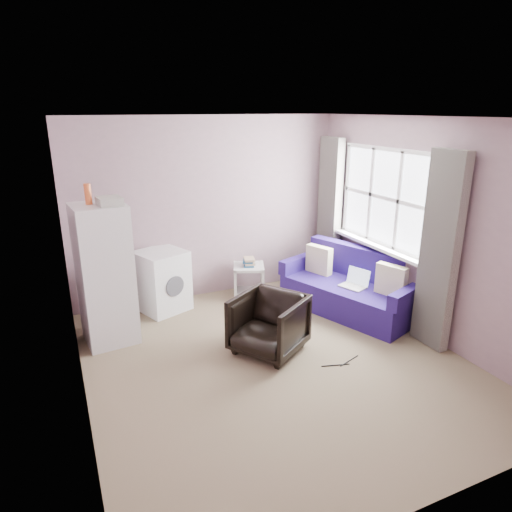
{
  "coord_description": "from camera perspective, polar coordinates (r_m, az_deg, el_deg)",
  "views": [
    {
      "loc": [
        -1.95,
        -3.83,
        2.58
      ],
      "look_at": [
        0.05,
        0.6,
        1.0
      ],
      "focal_mm": 32.0,
      "sensor_mm": 36.0,
      "label": 1
    }
  ],
  "objects": [
    {
      "name": "fridge",
      "position": [
        5.37,
        -18.35,
        -2.15
      ],
      "size": [
        0.61,
        0.61,
        1.83
      ],
      "rotation": [
        0.0,
        0.0,
        0.11
      ],
      "color": "silver",
      "rests_on": "ground"
    },
    {
      "name": "floor_cables",
      "position": [
        5.05,
        10.76,
        -12.99
      ],
      "size": [
        0.48,
        0.12,
        0.01
      ],
      "rotation": [
        0.0,
        0.0,
        0.07
      ],
      "color": "black",
      "rests_on": "ground"
    },
    {
      "name": "side_table",
      "position": [
        6.5,
        -0.9,
        -2.81
      ],
      "size": [
        0.55,
        0.55,
        0.58
      ],
      "rotation": [
        0.0,
        0.0,
        -0.38
      ],
      "color": "#B8B7B4",
      "rests_on": "ground"
    },
    {
      "name": "armchair",
      "position": [
        5.03,
        1.58,
        -8.19
      ],
      "size": [
        0.93,
        0.94,
        0.72
      ],
      "primitive_type": "imported",
      "rotation": [
        0.0,
        0.0,
        -0.99
      ],
      "color": "black",
      "rests_on": "ground"
    },
    {
      "name": "washing_machine",
      "position": [
        6.16,
        -11.68,
        -2.89
      ],
      "size": [
        0.74,
        0.74,
        0.81
      ],
      "rotation": [
        0.0,
        0.0,
        0.37
      ],
      "color": "silver",
      "rests_on": "ground"
    },
    {
      "name": "room",
      "position": [
        4.52,
        2.75,
        0.88
      ],
      "size": [
        3.84,
        4.24,
        2.54
      ],
      "color": "#806F54",
      "rests_on": "ground"
    },
    {
      "name": "sofa",
      "position": [
        6.19,
        11.88,
        -4.07
      ],
      "size": [
        1.39,
        1.98,
        0.81
      ],
      "rotation": [
        0.0,
        0.0,
        0.35
      ],
      "color": "navy",
      "rests_on": "ground"
    },
    {
      "name": "window_dressing",
      "position": [
        6.06,
        14.76,
        3.32
      ],
      "size": [
        0.17,
        2.62,
        2.18
      ],
      "color": "white",
      "rests_on": "ground"
    }
  ]
}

